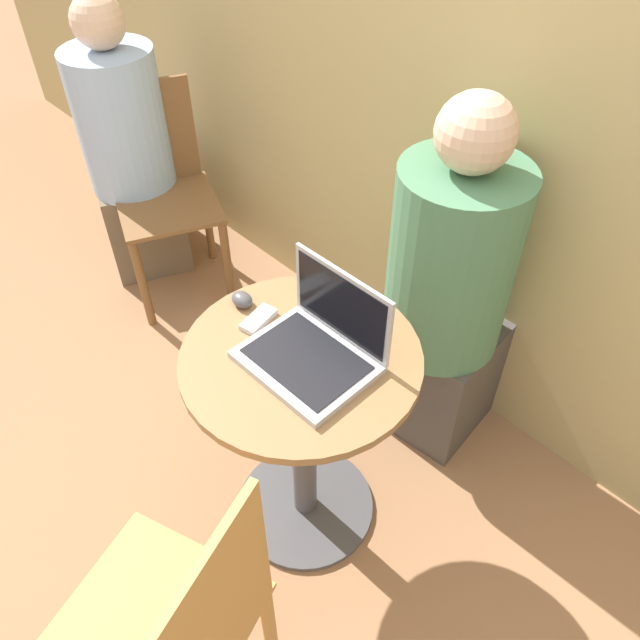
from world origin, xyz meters
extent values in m
plane|color=#9E704C|center=(0.00, 0.00, 0.00)|extent=(12.00, 12.00, 0.00)
cube|color=tan|center=(0.00, 0.81, 1.30)|extent=(7.00, 0.05, 2.60)
cylinder|color=#4C4C51|center=(0.00, 0.00, 0.01)|extent=(0.44, 0.44, 0.02)
cylinder|color=#4C4C51|center=(0.00, 0.00, 0.37)|extent=(0.07, 0.07, 0.70)
cylinder|color=olive|center=(0.00, 0.00, 0.73)|extent=(0.61, 0.61, 0.02)
cube|color=#B7B7BC|center=(0.03, -0.01, 0.75)|extent=(0.32, 0.25, 0.02)
cube|color=black|center=(0.03, -0.01, 0.76)|extent=(0.28, 0.20, 0.00)
cube|color=#B7B7BC|center=(0.03, 0.11, 0.86)|extent=(0.31, 0.02, 0.21)
cube|color=black|center=(0.03, 0.10, 0.86)|extent=(0.29, 0.01, 0.18)
cube|color=silver|center=(-0.17, 0.00, 0.75)|extent=(0.07, 0.11, 0.02)
ellipsoid|color=#4C4C51|center=(-0.25, 0.01, 0.76)|extent=(0.07, 0.05, 0.04)
cylinder|color=tan|center=(-0.06, -0.50, 0.22)|extent=(0.04, 0.04, 0.45)
cylinder|color=tan|center=(0.28, -0.38, 0.22)|extent=(0.04, 0.04, 0.45)
cube|color=tan|center=(0.17, -0.61, 0.46)|extent=(0.51, 0.51, 0.02)
cube|color=tan|center=(0.35, -0.54, 0.69)|extent=(0.14, 0.35, 0.46)
cube|color=#4C4742|center=(0.02, 0.69, 0.22)|extent=(0.41, 0.56, 0.44)
cylinder|color=#4C7F5B|center=(0.03, 0.56, 0.75)|extent=(0.37, 0.37, 0.60)
sphere|color=beige|center=(0.03, 0.56, 1.15)|extent=(0.21, 0.21, 0.21)
cylinder|color=brown|center=(-1.10, 0.11, 0.22)|extent=(0.04, 0.04, 0.44)
cylinder|color=brown|center=(-0.96, 0.44, 0.22)|extent=(0.04, 0.04, 0.44)
cylinder|color=brown|center=(-1.43, 0.25, 0.22)|extent=(0.04, 0.04, 0.44)
cylinder|color=brown|center=(-1.29, 0.58, 0.22)|extent=(0.04, 0.04, 0.44)
cube|color=brown|center=(-1.20, 0.35, 0.45)|extent=(0.52, 0.52, 0.02)
cube|color=brown|center=(-1.37, 0.42, 0.67)|extent=(0.16, 0.35, 0.43)
cube|color=brown|center=(-1.56, 0.39, 0.22)|extent=(0.59, 0.50, 0.44)
cylinder|color=#9EBCE5|center=(-1.45, 0.35, 0.72)|extent=(0.35, 0.35, 0.57)
sphere|color=beige|center=(-1.45, 0.35, 1.11)|extent=(0.20, 0.20, 0.20)
camera|label=1|loc=(0.80, -0.69, 1.89)|focal=35.00mm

